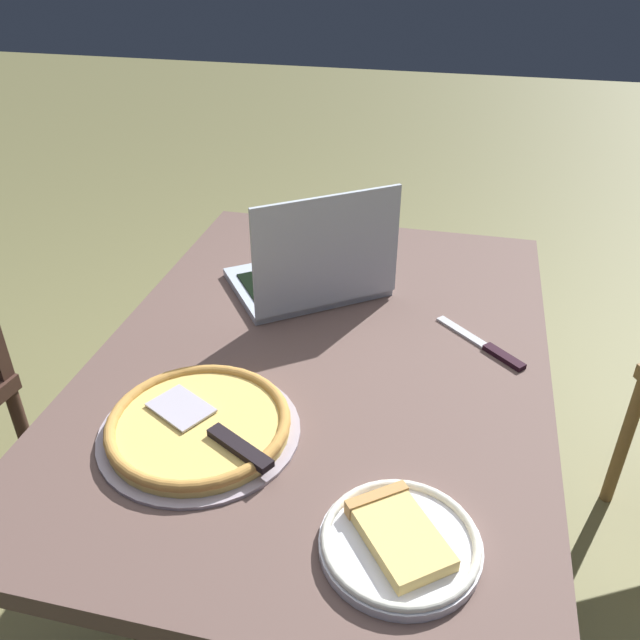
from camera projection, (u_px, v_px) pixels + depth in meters
name	position (u px, v px, depth m)	size (l,w,h in m)	color
ground_plane	(322.00, 588.00, 1.62)	(12.00, 12.00, 0.00)	olive
dining_table	(323.00, 383.00, 1.28)	(1.18, 0.83, 0.72)	brown
laptop	(313.00, 272.00, 1.39)	(0.37, 0.39, 0.25)	#AEB9C8
pizza_plate	(400.00, 540.00, 0.85)	(0.21, 0.21, 0.04)	white
pizza_tray	(199.00, 425.00, 1.04)	(0.32, 0.32, 0.04)	#A79AA6
table_knife	(488.00, 347.00, 1.24)	(0.16, 0.17, 0.01)	silver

